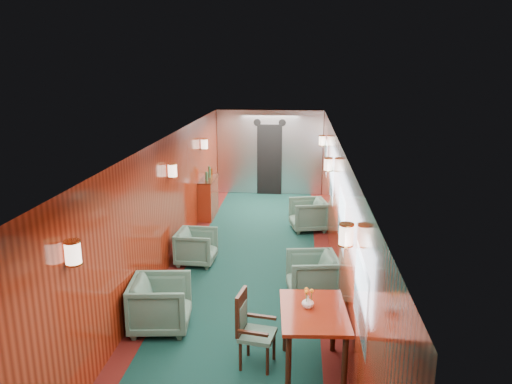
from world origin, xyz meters
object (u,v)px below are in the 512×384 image
(side_chair, at_px, (250,326))
(dining_table, at_px, (313,321))
(armchair_left_far, at_px, (196,247))
(armchair_right_near, at_px, (312,276))
(credenza, at_px, (208,197))
(armchair_right_far, at_px, (308,215))
(armchair_left_near, at_px, (161,304))

(side_chair, bearing_deg, dining_table, 1.63)
(armchair_left_far, distance_m, armchair_right_near, 2.43)
(credenza, xyz_separation_m, armchair_right_far, (2.41, -0.79, -0.14))
(armchair_right_far, bearing_deg, armchair_left_near, -37.42)
(credenza, bearing_deg, armchair_right_near, -59.41)
(side_chair, xyz_separation_m, armchair_right_far, (0.77, 5.28, -0.17))
(credenza, distance_m, armchair_left_near, 5.34)
(dining_table, relative_size, armchair_right_far, 1.50)
(dining_table, xyz_separation_m, armchair_right_far, (0.00, 5.40, -0.35))
(dining_table, height_order, credenza, credenza)
(dining_table, distance_m, armchair_left_near, 2.30)
(side_chair, bearing_deg, credenza, 115.34)
(armchair_left_near, distance_m, armchair_right_near, 2.46)
(armchair_right_near, relative_size, armchair_right_far, 1.01)
(side_chair, bearing_deg, armchair_left_far, 123.19)
(armchair_right_near, bearing_deg, armchair_left_near, -69.09)
(armchair_left_far, bearing_deg, armchair_right_near, -116.72)
(dining_table, xyz_separation_m, armchair_left_far, (-2.10, 3.25, -0.38))
(credenza, relative_size, armchair_left_near, 1.51)
(armchair_left_far, height_order, armchair_right_far, armchair_right_far)
(armchair_left_far, bearing_deg, credenza, 8.48)
(dining_table, height_order, armchair_right_far, dining_table)
(credenza, relative_size, armchair_right_near, 1.58)
(dining_table, distance_m, armchair_left_far, 3.89)
(armchair_right_near, distance_m, armchair_right_far, 3.33)
(dining_table, height_order, armchair_right_near, dining_table)
(dining_table, distance_m, credenza, 6.65)
(dining_table, relative_size, armchair_left_far, 1.63)
(dining_table, distance_m, side_chair, 0.79)
(side_chair, relative_size, armchair_left_far, 1.36)
(dining_table, bearing_deg, armchair_right_near, 85.37)
(credenza, height_order, armchair_left_near, credenza)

